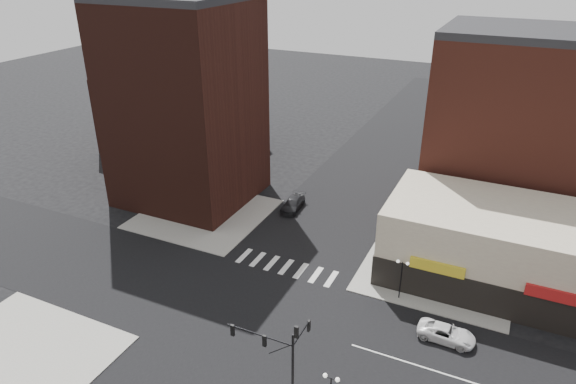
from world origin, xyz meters
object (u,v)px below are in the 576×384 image
at_px(white_suv, 446,333).
at_px(street_lamp_ne, 402,270).
at_px(traffic_signal, 283,350).
at_px(dark_sedan_north, 293,204).

bearing_deg(white_suv, street_lamp_ne, 53.80).
distance_m(traffic_signal, dark_sedan_north, 31.17).
bearing_deg(traffic_signal, white_suv, 50.43).
height_order(traffic_signal, white_suv, traffic_signal).
bearing_deg(white_suv, traffic_signal, 141.94).
xyz_separation_m(street_lamp_ne, dark_sedan_north, (-16.97, 12.53, -2.55)).
bearing_deg(dark_sedan_north, traffic_signal, -71.06).
relative_size(traffic_signal, dark_sedan_north, 1.53).
distance_m(street_lamp_ne, white_suv, 6.93).
relative_size(street_lamp_ne, white_suv, 0.86).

